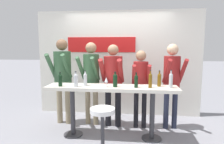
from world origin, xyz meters
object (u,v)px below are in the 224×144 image
Objects in this scene: person_center at (141,80)px; person_center_left at (113,77)px; wine_glass_0 at (106,80)px; wine_bottle_3 at (76,80)px; wine_bottle_1 at (136,81)px; wine_bottle_7 at (115,80)px; wine_bottle_4 at (171,80)px; wine_bottle_6 at (150,80)px; bar_stool at (103,124)px; wine_bottle_5 at (159,79)px; person_center_right at (172,76)px; person_left at (91,74)px; wine_bottle_0 at (60,80)px; tasting_table at (112,95)px; person_far_left at (62,72)px; wine_bottle_2 at (85,79)px.

person_center_left is at bearing 175.71° from person_center.
wine_bottle_3 is at bearing -177.03° from wine_glass_0.
wine_bottle_7 reaches higher than wine_bottle_1.
wine_bottle_1 is 0.98× the size of wine_bottle_7.
wine_bottle_4 is 1.02× the size of wine_bottle_6.
bar_stool is 1.30m from wine_bottle_5.
person_center_right reaches higher than wine_bottle_3.
bar_stool is 2.76× the size of wine_bottle_1.
wine_bottle_7 is (-0.61, 0.00, -0.01)m from wine_bottle_6.
bar_stool is 0.43× the size of person_center_right.
person_left is at bearing 145.69° from wine_bottle_1.
tasting_table is at bearing 6.57° from wine_bottle_0.
wine_bottle_0 is at bearing -177.86° from wine_bottle_4.
person_far_left is 1.10m from person_center_left.
wine_bottle_4 is at bearing -1.09° from wine_bottle_2.
wine_bottle_1 is at bearing 46.52° from bar_stool.
wine_bottle_6 is at bearing -4.93° from tasting_table.
person_center is 0.92× the size of person_center_right.
wine_bottle_6 is at bearing -12.85° from person_far_left.
person_far_left is at bearing 138.54° from wine_bottle_2.
person_center is 5.95× the size of wine_bottle_1.
wine_bottle_0 is 1.47× the size of wine_glass_0.
wine_bottle_4 is (1.67, 0.08, 0.01)m from wine_bottle_3.
person_center is at bearing 26.43° from wine_bottle_2.
wine_glass_0 is at bearing -177.33° from wine_bottle_4.
tasting_table is at bearing -165.30° from person_center_right.
wine_bottle_0 is 0.81× the size of wine_bottle_4.
person_far_left reaches higher than wine_glass_0.
person_center is at bearing 43.52° from wine_glass_0.
wine_bottle_6 reaches higher than wine_bottle_0.
wine_bottle_4 reaches higher than bar_stool.
wine_bottle_5 is 0.92× the size of wine_bottle_6.
wine_bottle_6 is at bearing -140.47° from wine_bottle_5.
person_center_left reaches higher than wine_bottle_1.
wine_bottle_3 is 1.67m from wine_bottle_4.
person_center reaches higher than wine_bottle_1.
person_center_left is at bearing 49.38° from wine_bottle_2.
tasting_table is at bearing -138.84° from person_center.
person_center_right is 6.30× the size of wine_bottle_3.
wine_bottle_2 is (0.02, -0.58, -0.01)m from person_left.
wine_bottle_1 is 0.84× the size of wine_bottle_4.
bar_stool is at bearing -96.62° from tasting_table.
person_center is 5.02× the size of wine_bottle_4.
person_center_right is at bearing 28.42° from wine_bottle_7.
person_center_right is (1.19, 0.01, 0.03)m from person_center_left.
person_center_left is 6.00× the size of wine_bottle_5.
person_center_left is 0.59m from wine_bottle_7.
wine_bottle_7 is at bearing -170.18° from wine_bottle_5.
wine_bottle_3 is 1.50m from wine_bottle_5.
wine_bottle_4 is at bearing 2.77° from wine_bottle_3.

